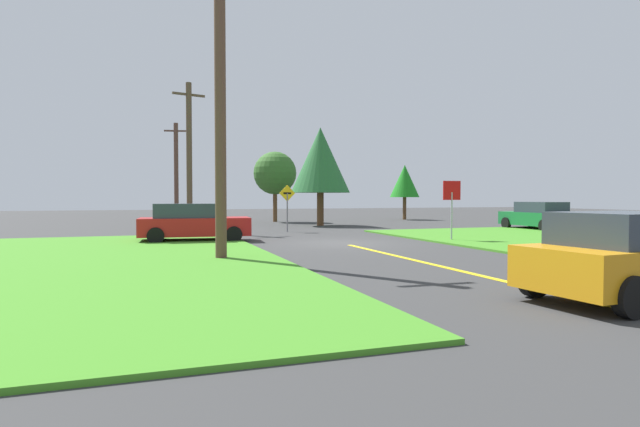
{
  "coord_description": "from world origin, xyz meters",
  "views": [
    {
      "loc": [
        -7.63,
        -19.49,
        1.9
      ],
      "look_at": [
        0.53,
        4.1,
        1.09
      ],
      "focal_mm": 28.55,
      "sensor_mm": 36.0,
      "label": 1
    }
  ],
  "objects_px": {
    "car_on_crossroad": "(539,216)",
    "car_behind_on_main_road": "(630,257)",
    "direction_sign": "(287,203)",
    "oak_tree_left": "(275,173)",
    "pine_tree_center": "(320,160)",
    "oak_tree_right": "(405,181)",
    "utility_pole_far": "(176,171)",
    "parked_car_near_building": "(193,223)",
    "stop_sign": "(452,198)",
    "utility_pole_near": "(220,106)",
    "utility_pole_mid": "(189,155)"
  },
  "relations": [
    {
      "from": "utility_pole_near",
      "to": "utility_pole_far",
      "type": "distance_m",
      "value": 26.37
    },
    {
      "from": "pine_tree_center",
      "to": "direction_sign",
      "type": "bearing_deg",
      "value": -126.09
    },
    {
      "from": "stop_sign",
      "to": "direction_sign",
      "type": "relative_size",
      "value": 1.01
    },
    {
      "from": "car_behind_on_main_road",
      "to": "oak_tree_right",
      "type": "relative_size",
      "value": 0.93
    },
    {
      "from": "car_on_crossroad",
      "to": "car_behind_on_main_road",
      "type": "bearing_deg",
      "value": 142.66
    },
    {
      "from": "utility_pole_mid",
      "to": "pine_tree_center",
      "type": "relative_size",
      "value": 1.25
    },
    {
      "from": "car_on_crossroad",
      "to": "utility_pole_far",
      "type": "bearing_deg",
      "value": 47.16
    },
    {
      "from": "direction_sign",
      "to": "oak_tree_left",
      "type": "height_order",
      "value": "oak_tree_left"
    },
    {
      "from": "stop_sign",
      "to": "utility_pole_near",
      "type": "distance_m",
      "value": 11.13
    },
    {
      "from": "parked_car_near_building",
      "to": "car_on_crossroad",
      "type": "bearing_deg",
      "value": 8.58
    },
    {
      "from": "utility_pole_near",
      "to": "oak_tree_left",
      "type": "relative_size",
      "value": 1.69
    },
    {
      "from": "stop_sign",
      "to": "utility_pole_far",
      "type": "height_order",
      "value": "utility_pole_far"
    },
    {
      "from": "parked_car_near_building",
      "to": "oak_tree_right",
      "type": "bearing_deg",
      "value": 44.89
    },
    {
      "from": "stop_sign",
      "to": "pine_tree_center",
      "type": "xyz_separation_m",
      "value": [
        -1.38,
        13.16,
        2.49
      ]
    },
    {
      "from": "car_on_crossroad",
      "to": "utility_pole_far",
      "type": "height_order",
      "value": "utility_pole_far"
    },
    {
      "from": "oak_tree_right",
      "to": "utility_pole_mid",
      "type": "bearing_deg",
      "value": -152.58
    },
    {
      "from": "stop_sign",
      "to": "utility_pole_far",
      "type": "xyz_separation_m",
      "value": [
        -10.02,
        23.05,
        2.12
      ]
    },
    {
      "from": "car_on_crossroad",
      "to": "parked_car_near_building",
      "type": "bearing_deg",
      "value": 94.85
    },
    {
      "from": "direction_sign",
      "to": "pine_tree_center",
      "type": "xyz_separation_m",
      "value": [
        3.65,
        5.01,
        2.74
      ]
    },
    {
      "from": "car_on_crossroad",
      "to": "direction_sign",
      "type": "height_order",
      "value": "direction_sign"
    },
    {
      "from": "car_on_crossroad",
      "to": "stop_sign",
      "type": "bearing_deg",
      "value": 118.95
    },
    {
      "from": "stop_sign",
      "to": "oak_tree_left",
      "type": "xyz_separation_m",
      "value": [
        -2.96,
        19.2,
        1.87
      ]
    },
    {
      "from": "direction_sign",
      "to": "oak_tree_left",
      "type": "bearing_deg",
      "value": 79.36
    },
    {
      "from": "direction_sign",
      "to": "oak_tree_right",
      "type": "relative_size",
      "value": 0.56
    },
    {
      "from": "direction_sign",
      "to": "pine_tree_center",
      "type": "bearing_deg",
      "value": 53.91
    },
    {
      "from": "stop_sign",
      "to": "direction_sign",
      "type": "distance_m",
      "value": 9.59
    },
    {
      "from": "parked_car_near_building",
      "to": "utility_pole_mid",
      "type": "xyz_separation_m",
      "value": [
        0.41,
        6.4,
        3.35
      ]
    },
    {
      "from": "stop_sign",
      "to": "utility_pole_mid",
      "type": "distance_m",
      "value": 14.3
    },
    {
      "from": "utility_pole_far",
      "to": "pine_tree_center",
      "type": "xyz_separation_m",
      "value": [
        8.63,
        -9.89,
        0.37
      ]
    },
    {
      "from": "utility_pole_far",
      "to": "pine_tree_center",
      "type": "height_order",
      "value": "utility_pole_far"
    },
    {
      "from": "utility_pole_far",
      "to": "pine_tree_center",
      "type": "relative_size",
      "value": 1.19
    },
    {
      "from": "car_on_crossroad",
      "to": "car_behind_on_main_road",
      "type": "relative_size",
      "value": 1.08
    },
    {
      "from": "pine_tree_center",
      "to": "utility_pole_mid",
      "type": "bearing_deg",
      "value": -159.25
    },
    {
      "from": "parked_car_near_building",
      "to": "direction_sign",
      "type": "relative_size",
      "value": 1.84
    },
    {
      "from": "utility_pole_mid",
      "to": "pine_tree_center",
      "type": "distance_m",
      "value": 9.31
    },
    {
      "from": "car_behind_on_main_road",
      "to": "oak_tree_right",
      "type": "distance_m",
      "value": 33.6
    },
    {
      "from": "car_behind_on_main_road",
      "to": "utility_pole_far",
      "type": "height_order",
      "value": "utility_pole_far"
    },
    {
      "from": "car_behind_on_main_road",
      "to": "utility_pole_far",
      "type": "relative_size",
      "value": 0.55
    },
    {
      "from": "direction_sign",
      "to": "oak_tree_left",
      "type": "xyz_separation_m",
      "value": [
        2.07,
        11.04,
        2.12
      ]
    },
    {
      "from": "direction_sign",
      "to": "car_behind_on_main_road",
      "type": "bearing_deg",
      "value": -87.09
    },
    {
      "from": "car_on_crossroad",
      "to": "direction_sign",
      "type": "bearing_deg",
      "value": 77.56
    },
    {
      "from": "parked_car_near_building",
      "to": "direction_sign",
      "type": "height_order",
      "value": "direction_sign"
    },
    {
      "from": "utility_pole_near",
      "to": "stop_sign",
      "type": "bearing_deg",
      "value": 17.92
    },
    {
      "from": "utility_pole_far",
      "to": "direction_sign",
      "type": "relative_size",
      "value": 3.02
    },
    {
      "from": "utility_pole_mid",
      "to": "oak_tree_left",
      "type": "relative_size",
      "value": 1.51
    },
    {
      "from": "car_behind_on_main_road",
      "to": "pine_tree_center",
      "type": "bearing_deg",
      "value": 78.98
    },
    {
      "from": "car_behind_on_main_road",
      "to": "oak_tree_left",
      "type": "bearing_deg",
      "value": 83.05
    },
    {
      "from": "pine_tree_center",
      "to": "parked_car_near_building",
      "type": "bearing_deg",
      "value": -133.21
    },
    {
      "from": "car_behind_on_main_road",
      "to": "pine_tree_center",
      "type": "xyz_separation_m",
      "value": [
        2.64,
        24.94,
        3.52
      ]
    },
    {
      "from": "utility_pole_near",
      "to": "oak_tree_left",
      "type": "distance_m",
      "value": 23.69
    }
  ]
}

